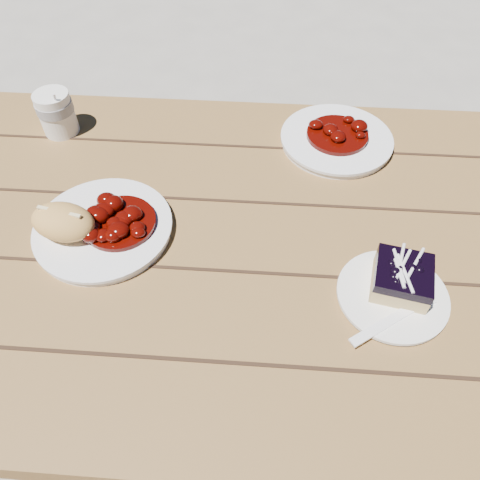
# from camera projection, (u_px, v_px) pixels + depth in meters

# --- Properties ---
(ground) EXTENTS (60.00, 60.00, 0.00)m
(ground) POSITION_uv_depth(u_px,v_px,m) (159.00, 392.00, 1.41)
(ground) COLOR gray
(ground) RESTS_ON ground
(picnic_table) EXTENTS (2.00, 1.55, 0.75)m
(picnic_table) POSITION_uv_depth(u_px,v_px,m) (120.00, 279.00, 0.95)
(picnic_table) COLOR brown
(picnic_table) RESTS_ON ground
(main_plate) EXTENTS (0.23, 0.23, 0.02)m
(main_plate) POSITION_uv_depth(u_px,v_px,m) (104.00, 229.00, 0.81)
(main_plate) COLOR white
(main_plate) RESTS_ON picnic_table
(goulash_stew) EXTENTS (0.12, 0.12, 0.04)m
(goulash_stew) POSITION_uv_depth(u_px,v_px,m) (118.00, 217.00, 0.79)
(goulash_stew) COLOR #470602
(goulash_stew) RESTS_ON main_plate
(bread_roll) EXTENTS (0.12, 0.09, 0.06)m
(bread_roll) POSITION_uv_depth(u_px,v_px,m) (63.00, 222.00, 0.78)
(bread_roll) COLOR tan
(bread_roll) RESTS_ON main_plate
(dessert_plate) EXTENTS (0.17, 0.17, 0.01)m
(dessert_plate) POSITION_uv_depth(u_px,v_px,m) (392.00, 296.00, 0.73)
(dessert_plate) COLOR white
(dessert_plate) RESTS_ON picnic_table
(blueberry_cake) EXTENTS (0.10, 0.10, 0.05)m
(blueberry_cake) POSITION_uv_depth(u_px,v_px,m) (402.00, 278.00, 0.72)
(blueberry_cake) COLOR tan
(blueberry_cake) RESTS_ON dessert_plate
(fork_dessert) EXTENTS (0.15, 0.11, 0.00)m
(fork_dessert) POSITION_uv_depth(u_px,v_px,m) (385.00, 324.00, 0.69)
(fork_dessert) COLOR white
(fork_dessert) RESTS_ON dessert_plate
(coffee_cup) EXTENTS (0.07, 0.07, 0.09)m
(coffee_cup) POSITION_uv_depth(u_px,v_px,m) (56.00, 113.00, 0.97)
(coffee_cup) COLOR white
(coffee_cup) RESTS_ON picnic_table
(second_plate) EXTENTS (0.23, 0.23, 0.02)m
(second_plate) POSITION_uv_depth(u_px,v_px,m) (336.00, 140.00, 0.97)
(second_plate) COLOR white
(second_plate) RESTS_ON picnic_table
(second_stew) EXTENTS (0.13, 0.13, 0.04)m
(second_stew) POSITION_uv_depth(u_px,v_px,m) (338.00, 129.00, 0.95)
(second_stew) COLOR #470602
(second_stew) RESTS_ON second_plate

